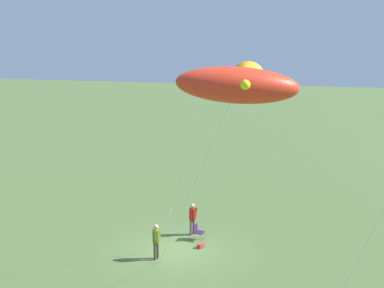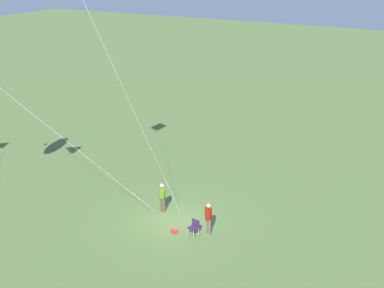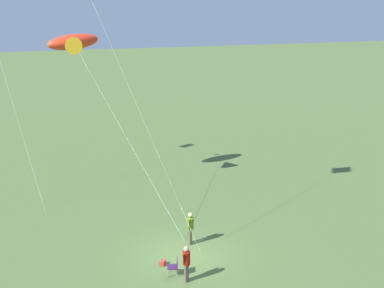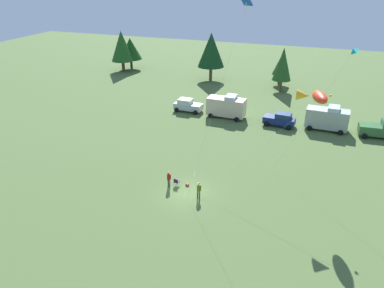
{
  "view_description": "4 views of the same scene",
  "coord_description": "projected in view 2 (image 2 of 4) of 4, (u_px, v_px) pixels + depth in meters",
  "views": [
    {
      "loc": [
        24.0,
        6.55,
        10.82
      ],
      "look_at": [
        -1.62,
        0.53,
        5.09
      ],
      "focal_mm": 50.0,
      "sensor_mm": 36.0,
      "label": 1
    },
    {
      "loc": [
        -13.14,
        22.63,
        14.16
      ],
      "look_at": [
        -1.66,
        1.24,
        5.2
      ],
      "focal_mm": 50.0,
      "sensor_mm": 36.0,
      "label": 2
    },
    {
      "loc": [
        -22.96,
        5.02,
        13.22
      ],
      "look_at": [
        -0.18,
        -0.31,
        5.85
      ],
      "focal_mm": 50.0,
      "sensor_mm": 36.0,
      "label": 3
    },
    {
      "loc": [
        10.6,
        -28.62,
        19.6
      ],
      "look_at": [
        0.23,
        0.38,
        5.09
      ],
      "focal_mm": 35.0,
      "sensor_mm": 36.0,
      "label": 4
    }
  ],
  "objects": [
    {
      "name": "backpack_on_grass",
      "position": [
        174.0,
        231.0,
        28.13
      ],
      "size": [
        0.39,
        0.35,
        0.22
      ],
      "primitive_type": "cube",
      "rotation": [
        0.0,
        0.0,
        5.79
      ],
      "color": "#B12F2A",
      "rests_on": "ground"
    },
    {
      "name": "person_spectator",
      "position": [
        209.0,
        216.0,
        27.77
      ],
      "size": [
        0.53,
        0.47,
        1.74
      ],
      "rotation": [
        0.0,
        0.0,
        1.04
      ],
      "color": "brown",
      "rests_on": "ground"
    },
    {
      "name": "ground_plane",
      "position": [
        176.0,
        221.0,
        29.44
      ],
      "size": [
        160.0,
        160.0,
        0.0
      ],
      "primitive_type": "plane",
      "color": "#4C6534"
    },
    {
      "name": "folding_chair",
      "position": [
        194.0,
        226.0,
        27.87
      ],
      "size": [
        0.56,
        0.56,
        0.82
      ],
      "rotation": [
        0.0,
        0.0,
        1.38
      ],
      "color": "#321942",
      "rests_on": "ground"
    },
    {
      "name": "person_kite_flyer",
      "position": [
        162.0,
        195.0,
        30.08
      ],
      "size": [
        0.54,
        0.43,
        1.74
      ],
      "rotation": [
        0.0,
        0.0,
        1.26
      ],
      "color": "#4E4334",
      "rests_on": "ground"
    }
  ]
}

